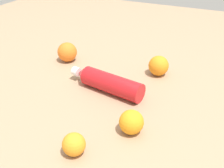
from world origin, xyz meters
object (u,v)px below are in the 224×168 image
(orange_0, at_px, (74,144))
(orange_3, at_px, (159,66))
(orange_1, at_px, (67,52))
(orange_2, at_px, (131,122))
(water_bottle, at_px, (107,82))

(orange_0, xyz_separation_m, orange_3, (0.07, 0.51, 0.01))
(orange_1, height_order, orange_3, orange_1)
(orange_0, relative_size, orange_2, 0.87)
(orange_1, bearing_deg, water_bottle, -30.16)
(orange_0, height_order, orange_1, orange_1)
(orange_2, bearing_deg, orange_3, 94.73)
(orange_1, distance_m, orange_3, 0.39)
(water_bottle, relative_size, orange_2, 4.17)
(water_bottle, distance_m, orange_0, 0.32)
(orange_0, xyz_separation_m, orange_1, (-0.32, 0.47, 0.01))
(water_bottle, xyz_separation_m, orange_2, (0.16, -0.17, 0.00))
(water_bottle, relative_size, orange_3, 3.76)
(orange_1, xyz_separation_m, orange_3, (0.39, 0.04, -0.00))
(orange_0, distance_m, orange_3, 0.51)
(orange_1, height_order, orange_2, orange_1)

